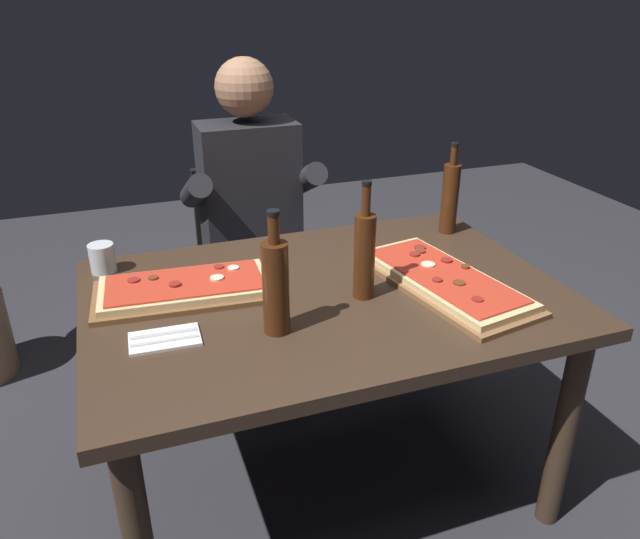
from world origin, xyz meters
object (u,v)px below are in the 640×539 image
at_px(oil_bottle_amber, 364,253).
at_px(wine_bottle_dark, 450,197).
at_px(vinegar_bottle_green, 276,285).
at_px(dining_table, 326,319).
at_px(diner_chair, 249,259).
at_px(pizza_rectangular_front, 185,288).
at_px(seated_diner, 253,212).
at_px(tumbler_near_camera, 103,260).
at_px(pizza_rectangular_left, 444,280).

bearing_deg(oil_bottle_amber, wine_bottle_dark, 36.29).
xyz_separation_m(oil_bottle_amber, vinegar_bottle_green, (-0.29, -0.10, -0.00)).
height_order(dining_table, diner_chair, diner_chair).
relative_size(pizza_rectangular_front, diner_chair, 0.63).
bearing_deg(vinegar_bottle_green, seated_diner, 79.83).
xyz_separation_m(wine_bottle_dark, oil_bottle_amber, (-0.49, -0.36, 0.00)).
relative_size(pizza_rectangular_front, vinegar_bottle_green, 1.61).
height_order(oil_bottle_amber, tumbler_near_camera, oil_bottle_amber).
xyz_separation_m(diner_chair, seated_diner, (0.00, -0.12, 0.26)).
bearing_deg(wine_bottle_dark, dining_table, -153.07).
distance_m(pizza_rectangular_front, pizza_rectangular_left, 0.77).
relative_size(wine_bottle_dark, vinegar_bottle_green, 0.98).
relative_size(pizza_rectangular_left, oil_bottle_amber, 1.82).
xyz_separation_m(pizza_rectangular_left, tumbler_near_camera, (-0.96, 0.46, 0.02)).
relative_size(dining_table, diner_chair, 1.61).
height_order(pizza_rectangular_front, diner_chair, diner_chair).
relative_size(pizza_rectangular_front, pizza_rectangular_left, 0.85).
height_order(vinegar_bottle_green, seated_diner, seated_diner).
bearing_deg(wine_bottle_dark, vinegar_bottle_green, -149.31).
height_order(pizza_rectangular_front, wine_bottle_dark, wine_bottle_dark).
relative_size(dining_table, vinegar_bottle_green, 4.15).
relative_size(pizza_rectangular_front, seated_diner, 0.41).
xyz_separation_m(dining_table, oil_bottle_amber, (0.09, -0.06, 0.23)).
height_order(dining_table, oil_bottle_amber, oil_bottle_amber).
xyz_separation_m(pizza_rectangular_front, wine_bottle_dark, (0.98, 0.17, 0.11)).
bearing_deg(tumbler_near_camera, pizza_rectangular_left, -25.37).
bearing_deg(pizza_rectangular_front, pizza_rectangular_left, -15.87).
bearing_deg(diner_chair, wine_bottle_dark, -41.79).
distance_m(wine_bottle_dark, seated_diner, 0.77).
bearing_deg(diner_chair, seated_diner, -90.00).
bearing_deg(oil_bottle_amber, vinegar_bottle_green, -160.40).
xyz_separation_m(tumbler_near_camera, seated_diner, (0.58, 0.37, -0.04)).
bearing_deg(pizza_rectangular_left, diner_chair, 112.15).
xyz_separation_m(wine_bottle_dark, diner_chair, (-0.62, 0.56, -0.39)).
height_order(tumbler_near_camera, diner_chair, diner_chair).
distance_m(pizza_rectangular_left, vinegar_bottle_green, 0.56).
height_order(oil_bottle_amber, vinegar_bottle_green, oil_bottle_amber).
xyz_separation_m(pizza_rectangular_front, pizza_rectangular_left, (0.74, -0.21, 0.00)).
height_order(diner_chair, seated_diner, seated_diner).
bearing_deg(tumbler_near_camera, wine_bottle_dark, -3.35).
relative_size(dining_table, pizza_rectangular_left, 2.19).
bearing_deg(seated_diner, tumbler_near_camera, -147.65).
relative_size(oil_bottle_amber, vinegar_bottle_green, 1.04).
bearing_deg(wine_bottle_dark, seated_diner, 144.96).
bearing_deg(tumbler_near_camera, vinegar_bottle_green, -52.16).
height_order(dining_table, pizza_rectangular_front, pizza_rectangular_front).
height_order(dining_table, pizza_rectangular_left, pizza_rectangular_left).
xyz_separation_m(pizza_rectangular_left, seated_diner, (-0.38, 0.82, -0.02)).
height_order(oil_bottle_amber, seated_diner, seated_diner).
relative_size(pizza_rectangular_left, vinegar_bottle_green, 1.89).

